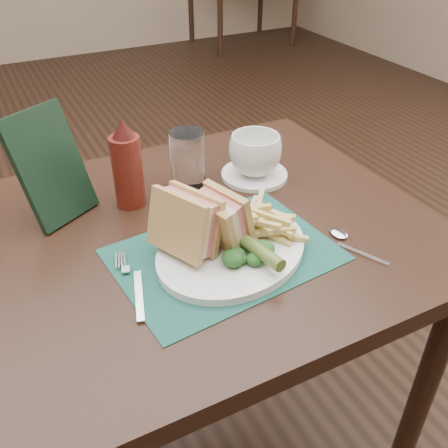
# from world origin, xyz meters

# --- Properties ---
(floor) EXTENTS (7.00, 7.00, 0.00)m
(floor) POSITION_xyz_m (0.00, 0.00, 0.00)
(floor) COLOR black
(floor) RESTS_ON ground
(wall_back) EXTENTS (6.00, 0.00, 6.00)m
(wall_back) POSITION_xyz_m (0.00, 3.50, 0.00)
(wall_back) COLOR tan
(wall_back) RESTS_ON ground
(table_main) EXTENTS (0.90, 0.75, 0.75)m
(table_main) POSITION_xyz_m (0.00, -0.50, 0.38)
(table_main) COLOR black
(table_main) RESTS_ON ground
(table_bg_right) EXTENTS (0.90, 0.75, 0.75)m
(table_bg_right) POSITION_xyz_m (2.13, 3.18, 0.38)
(table_bg_right) COLOR black
(table_bg_right) RESTS_ON ground
(placemat) EXTENTS (0.41, 0.31, 0.00)m
(placemat) POSITION_xyz_m (0.00, -0.60, 0.75)
(placemat) COLOR #16493F
(placemat) RESTS_ON table_main
(plate) EXTENTS (0.37, 0.34, 0.01)m
(plate) POSITION_xyz_m (0.02, -0.61, 0.76)
(plate) COLOR white
(plate) RESTS_ON placemat
(sandwich_half_a) EXTENTS (0.12, 0.14, 0.12)m
(sandwich_half_a) POSITION_xyz_m (-0.08, -0.59, 0.83)
(sandwich_half_a) COLOR tan
(sandwich_half_a) RESTS_ON plate
(sandwich_half_b) EXTENTS (0.10, 0.12, 0.10)m
(sandwich_half_b) POSITION_xyz_m (-0.01, -0.59, 0.82)
(sandwich_half_b) COLOR tan
(sandwich_half_b) RESTS_ON plate
(kale_garnish) EXTENTS (0.11, 0.08, 0.03)m
(kale_garnish) POSITION_xyz_m (0.03, -0.66, 0.78)
(kale_garnish) COLOR #163D17
(kale_garnish) RESTS_ON plate
(pickle_spear) EXTENTS (0.04, 0.12, 0.03)m
(pickle_spear) POSITION_xyz_m (0.04, -0.66, 0.79)
(pickle_spear) COLOR #485F24
(pickle_spear) RESTS_ON plate
(fries_pile) EXTENTS (0.18, 0.20, 0.05)m
(fries_pile) POSITION_xyz_m (0.09, -0.58, 0.79)
(fries_pile) COLOR tan
(fries_pile) RESTS_ON plate
(fork) EXTENTS (0.08, 0.17, 0.01)m
(fork) POSITION_xyz_m (-0.17, -0.61, 0.76)
(fork) COLOR silver
(fork) RESTS_ON placemat
(spoon) EXTENTS (0.09, 0.15, 0.01)m
(spoon) POSITION_xyz_m (0.23, -0.69, 0.76)
(spoon) COLOR silver
(spoon) RESTS_ON table_main
(saucer) EXTENTS (0.19, 0.19, 0.01)m
(saucer) POSITION_xyz_m (0.20, -0.38, 0.76)
(saucer) COLOR white
(saucer) RESTS_ON table_main
(coffee_cup) EXTENTS (0.15, 0.15, 0.09)m
(coffee_cup) POSITION_xyz_m (0.20, -0.38, 0.81)
(coffee_cup) COLOR white
(coffee_cup) RESTS_ON saucer
(drinking_glass) EXTENTS (0.09, 0.09, 0.13)m
(drinking_glass) POSITION_xyz_m (0.05, -0.35, 0.81)
(drinking_glass) COLOR white
(drinking_glass) RESTS_ON table_main
(ketchup_bottle) EXTENTS (0.06, 0.06, 0.19)m
(ketchup_bottle) POSITION_xyz_m (-0.09, -0.36, 0.84)
(ketchup_bottle) COLOR #56170E
(ketchup_bottle) RESTS_ON table_main
(check_presenter) EXTENTS (0.16, 0.14, 0.22)m
(check_presenter) POSITION_xyz_m (-0.23, -0.33, 0.86)
(check_presenter) COLOR black
(check_presenter) RESTS_ON table_main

